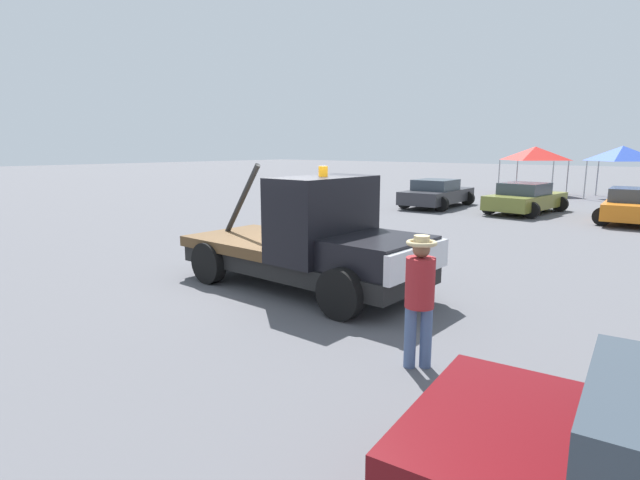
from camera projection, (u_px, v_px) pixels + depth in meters
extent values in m
plane|color=#545459|center=(302.00, 287.00, 10.33)|extent=(160.00, 160.00, 0.00)
cube|color=black|center=(302.00, 262.00, 10.23)|extent=(5.28, 2.01, 0.35)
cube|color=black|center=(379.00, 253.00, 8.94)|extent=(1.48, 1.88, 0.55)
cube|color=silver|center=(418.00, 261.00, 8.45)|extent=(0.13, 1.98, 0.50)
cube|color=black|center=(323.00, 218.00, 9.68)|extent=(1.17, 2.20, 1.59)
cube|color=brown|center=(257.00, 241.00, 11.01)|extent=(2.65, 2.21, 0.22)
cylinder|color=black|center=(242.00, 199.00, 11.15)|extent=(1.19, 0.13, 1.63)
cylinder|color=orange|center=(323.00, 171.00, 9.52)|extent=(0.18, 0.18, 0.20)
cylinder|color=black|center=(405.00, 271.00, 9.87)|extent=(0.88, 0.26, 0.88)
cylinder|color=black|center=(340.00, 294.00, 8.30)|extent=(0.88, 0.26, 0.88)
cylinder|color=black|center=(278.00, 248.00, 12.12)|extent=(0.88, 0.26, 0.88)
cylinder|color=black|center=(209.00, 263.00, 10.55)|extent=(0.88, 0.26, 0.88)
cylinder|color=black|center=(539.00, 426.00, 4.54)|extent=(0.68, 0.22, 0.68)
cylinder|color=#475B84|center=(426.00, 337.00, 6.49)|extent=(0.15, 0.15, 0.82)
cylinder|color=#475B84|center=(410.00, 337.00, 6.49)|extent=(0.15, 0.15, 0.82)
cylinder|color=maroon|center=(420.00, 283.00, 6.36)|extent=(0.38, 0.38, 0.65)
sphere|color=brown|center=(421.00, 249.00, 6.28)|extent=(0.22, 0.22, 0.22)
torus|color=tan|center=(422.00, 243.00, 6.26)|extent=(0.39, 0.39, 0.06)
cylinder|color=tan|center=(422.00, 240.00, 6.26)|extent=(0.20, 0.20, 0.10)
cube|color=#2D2D33|center=(437.00, 196.00, 24.15)|extent=(2.23, 4.85, 0.60)
cube|color=#333D47|center=(436.00, 185.00, 23.86)|extent=(1.83, 2.10, 0.50)
cylinder|color=black|center=(433.00, 196.00, 25.99)|extent=(0.68, 0.22, 0.68)
cylinder|color=black|center=(468.00, 198.00, 24.91)|extent=(0.68, 0.22, 0.68)
cylinder|color=black|center=(404.00, 201.00, 23.46)|extent=(0.68, 0.22, 0.68)
cylinder|color=black|center=(441.00, 204.00, 22.38)|extent=(0.68, 0.22, 0.68)
cube|color=olive|center=(526.00, 201.00, 21.87)|extent=(2.27, 4.72, 0.60)
cube|color=#333D47|center=(524.00, 189.00, 21.61)|extent=(1.82, 2.05, 0.50)
cylinder|color=black|center=(520.00, 201.00, 23.62)|extent=(0.68, 0.22, 0.68)
cylinder|color=black|center=(560.00, 204.00, 22.36)|extent=(0.68, 0.22, 0.68)
cylinder|color=black|center=(489.00, 207.00, 21.46)|extent=(0.68, 0.22, 0.68)
cylinder|color=black|center=(531.00, 210.00, 20.20)|extent=(0.68, 0.22, 0.68)
cube|color=orange|center=(634.00, 209.00, 19.06)|extent=(2.36, 4.58, 0.60)
cube|color=#333D47|center=(636.00, 195.00, 18.79)|extent=(1.87, 2.01, 0.50)
cylinder|color=black|center=(610.00, 208.00, 20.82)|extent=(0.68, 0.22, 0.68)
cylinder|color=black|center=(602.00, 216.00, 18.40)|extent=(0.68, 0.22, 0.68)
cylinder|color=#9E9EA3|center=(499.00, 177.00, 30.34)|extent=(0.07, 0.07, 2.09)
cylinder|color=#9E9EA3|center=(552.00, 180.00, 28.37)|extent=(0.07, 0.07, 2.09)
cylinder|color=#9E9EA3|center=(517.00, 175.00, 32.65)|extent=(0.07, 0.07, 2.09)
cylinder|color=#9E9EA3|center=(567.00, 177.00, 30.68)|extent=(0.07, 0.07, 2.09)
pyramid|color=red|center=(535.00, 153.00, 30.25)|extent=(3.09, 3.09, 0.81)
cylinder|color=#9E9EA3|center=(585.00, 180.00, 27.64)|extent=(0.07, 0.07, 2.11)
cylinder|color=#9E9EA3|center=(597.00, 178.00, 29.75)|extent=(0.07, 0.07, 2.11)
pyramid|color=#2D4CB7|center=(622.00, 153.00, 27.52)|extent=(2.83, 2.83, 0.82)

